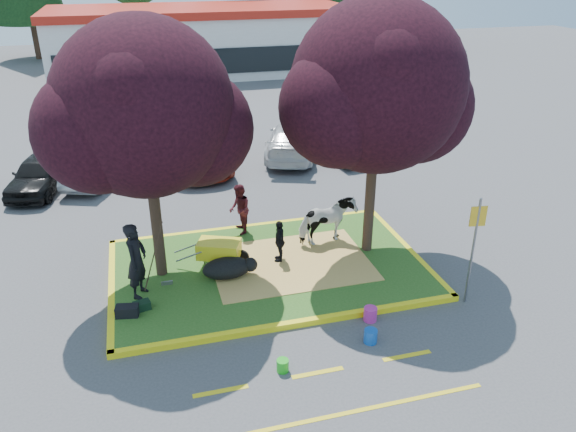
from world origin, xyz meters
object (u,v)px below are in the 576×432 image
object	(u,v)px
bucket_blue	(371,336)
car_black	(40,174)
cow	(327,221)
bucket_pink	(370,314)
car_silver	(96,165)
calf	(227,268)
bucket_green	(283,365)
handler	(137,260)
sign_post	(475,239)
wheelbarrow	(220,249)

from	to	relation	value
bucket_blue	car_black	distance (m)	13.77
car_black	cow	bearing A→B (deg)	-24.86
bucket_blue	bucket_pink	bearing A→B (deg)	67.45
car_black	car_silver	size ratio (longest dim) A/B	0.98
calf	car_silver	size ratio (longest dim) A/B	0.33
bucket_green	bucket_pink	distance (m)	2.68
cow	car_silver	distance (m)	9.75
bucket_blue	car_black	bearing A→B (deg)	125.41
calf	handler	distance (m)	2.31
calf	car_black	size ratio (longest dim) A/B	0.34
sign_post	car_black	size ratio (longest dim) A/B	0.74
cow	sign_post	distance (m)	4.36
calf	bucket_green	world-z (taller)	calf
cow	bucket_pink	bearing A→B (deg)	165.51
handler	car_black	world-z (taller)	handler
calf	handler	world-z (taller)	handler
sign_post	bucket_blue	bearing A→B (deg)	-155.43
handler	wheelbarrow	distance (m)	2.32
cow	wheelbarrow	bearing A→B (deg)	87.42
calf	bucket_pink	distance (m)	3.88
bucket_blue	car_silver	size ratio (longest dim) A/B	0.08
cow	bucket_blue	world-z (taller)	cow
handler	car_silver	xyz separation A→B (m)	(-1.25, 8.57, -0.49)
handler	bucket_green	world-z (taller)	handler
calf	sign_post	xyz separation A→B (m)	(5.48, -2.43, 1.30)
bucket_pink	car_black	distance (m)	13.35
bucket_pink	wheelbarrow	bearing A→B (deg)	133.74
wheelbarrow	car_black	world-z (taller)	car_black
cow	wheelbarrow	distance (m)	3.23
sign_post	car_silver	xyz separation A→B (m)	(-8.93, 10.77, -1.10)
cow	handler	world-z (taller)	handler
wheelbarrow	sign_post	bearing A→B (deg)	-5.69
sign_post	car_silver	bearing A→B (deg)	137.60
sign_post	bucket_green	xyz separation A→B (m)	(-4.98, -1.25, -1.59)
handler	bucket_blue	distance (m)	5.77
bucket_blue	car_black	size ratio (longest dim) A/B	0.09
cow	car_black	size ratio (longest dim) A/B	0.44
handler	bucket_green	bearing A→B (deg)	-117.69
bucket_green	car_silver	bearing A→B (deg)	108.20
car_black	car_silver	xyz separation A→B (m)	(1.92, 0.41, -0.01)
car_black	bucket_green	bearing A→B (deg)	-49.22
sign_post	bucket_green	size ratio (longest dim) A/B	10.17
calf	bucket_pink	xyz separation A→B (m)	(2.93, -2.53, -0.25)
sign_post	car_silver	world-z (taller)	sign_post
bucket_green	calf	bearing A→B (deg)	97.87
bucket_pink	car_silver	world-z (taller)	car_silver
cow	car_silver	xyz separation A→B (m)	(-6.55, 7.22, -0.22)
cow	sign_post	bearing A→B (deg)	-157.82
handler	cow	bearing A→B (deg)	-51.45
calf	car_black	world-z (taller)	car_black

